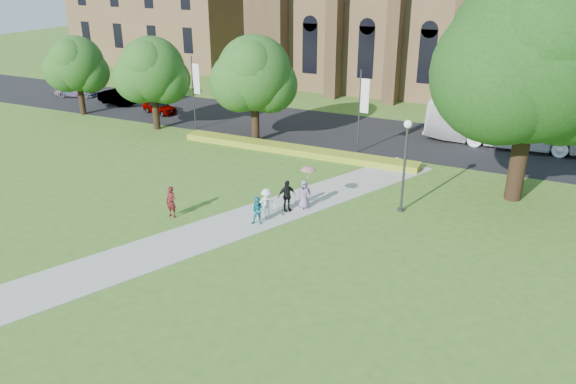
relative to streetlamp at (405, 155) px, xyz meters
The scene contains 21 objects.
ground 10.46m from the streetlamp, 139.09° to the right, with size 160.00×160.00×0.00m, color #3F661E.
road 15.79m from the streetlamp, 119.05° to the left, with size 160.00×10.00×0.02m, color black.
footpath 9.86m from the streetlamp, 143.75° to the right, with size 3.20×30.00×0.04m, color #B2B2A8.
flower_hedge 12.02m from the streetlamp, 144.81° to the left, with size 18.00×1.40×0.45m, color gold.
streetlamp is the anchor object (origin of this frame).
large_tree 8.73m from the streetlamp, 39.29° to the left, with size 9.60×9.60×13.20m.
street_tree_0 23.77m from the streetlamp, 161.57° to the left, with size 5.20×5.20×7.50m.
street_tree_1 15.81m from the streetlamp, 149.35° to the left, with size 5.60×5.60×8.05m.
street_tree_2 32.65m from the streetlamp, 164.90° to the left, with size 4.80×4.80×6.95m.
banner_pole_0 10.23m from the streetlamp, 121.76° to the left, with size 0.70×0.10×6.00m.
banner_pole_1 21.25m from the streetlamp, 155.83° to the left, with size 0.70×0.10×6.00m.
tour_coach 15.67m from the streetlamp, 73.47° to the left, with size 2.97×12.68×3.53m, color silver.
car_0 28.05m from the streetlamp, 155.26° to the left, with size 1.45×3.60×1.23m, color gray.
car_1 33.82m from the streetlamp, 157.85° to the left, with size 1.42×4.07×1.34m, color gray.
car_2 39.72m from the streetlamp, 160.03° to the left, with size 1.72×4.22×1.23m, color gray.
pedestrian_0 12.90m from the streetlamp, 151.25° to the right, with size 0.63×0.41×1.72m, color #531318.
pedestrian_1 8.47m from the streetlamp, 142.10° to the right, with size 0.75×0.59×1.55m, color teal.
pedestrian_2 7.91m from the streetlamp, 146.99° to the right, with size 1.10×0.63×1.70m, color silver.
pedestrian_3 6.81m from the streetlamp, 154.38° to the right, with size 1.05×0.44×1.80m, color black.
pedestrian_4 5.93m from the streetlamp, 158.17° to the right, with size 0.81×0.53×1.66m, color gray.
parasol 5.36m from the streetlamp, 158.45° to the right, with size 0.82×0.82×0.72m, color #CE91A2.
Camera 1 is at (13.95, -22.05, 13.08)m, focal length 35.00 mm.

